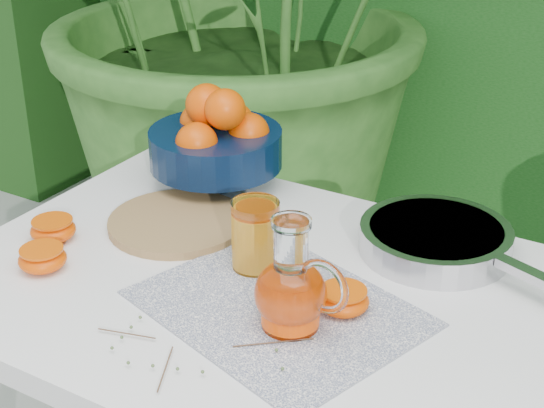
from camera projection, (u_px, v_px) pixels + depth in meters
The scene contains 9 objects.
white_table at pixel (266, 327), 1.33m from camera, with size 1.00×0.70×0.75m.
placemat at pixel (278, 308), 1.23m from camera, with size 0.39×0.31×0.00m, color #0B1942.
cutting_board at pixel (178, 223), 1.46m from camera, with size 0.24×0.24×0.02m, color olive.
fruit_bowl at pixel (217, 140), 1.58m from camera, with size 0.26×0.26×0.20m.
juice_pitcher at pixel (292, 291), 1.16m from camera, with size 0.15×0.11×0.17m.
juice_tumbler at pixel (256, 236), 1.31m from camera, with size 0.10×0.10×0.11m.
saute_pan at pixel (437, 239), 1.37m from camera, with size 0.46×0.32×0.05m.
orange_halves at pixel (139, 261), 1.32m from camera, with size 0.62×0.24×0.04m.
thyme_sprigs at pixel (192, 347), 1.13m from camera, with size 0.27×0.22×0.01m.
Camera 1 is at (0.67, -0.89, 1.43)m, focal length 55.00 mm.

